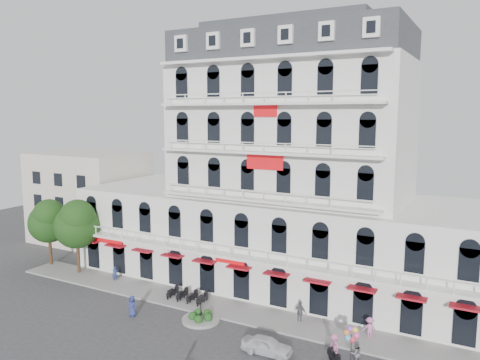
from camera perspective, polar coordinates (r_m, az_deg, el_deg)
sidewalk at (r=41.85m, az=1.15°, el=-16.00°), size 53.00×4.00×0.16m
main_building at (r=46.95m, az=6.22°, el=-0.78°), size 45.00×15.00×25.80m
flank_building_west at (r=66.35m, az=-17.86°, el=-1.99°), size 14.00×10.00×12.00m
traffic_island at (r=40.80m, az=-4.78°, el=-16.42°), size 3.20×3.20×1.60m
parked_scooter_row at (r=44.76m, az=-6.46°, el=-14.51°), size 4.40×1.80×1.10m
tree_west_outer at (r=56.99m, az=-22.29°, el=-4.49°), size 4.50×4.48×7.76m
tree_west_inner at (r=52.88m, az=-19.27°, el=-4.91°), size 4.76×4.76×8.25m
parked_car at (r=35.71m, az=3.31°, el=-19.48°), size 3.81×1.67×1.27m
rider_center at (r=34.80m, az=11.39°, el=-19.44°), size 1.25×1.36×2.21m
pedestrian_left at (r=42.30m, az=-13.00°, el=-14.74°), size 0.96×0.70×1.80m
pedestrian_mid at (r=40.26m, az=7.36°, el=-15.73°), size 1.17×0.63×1.90m
pedestrian_right at (r=38.84m, az=15.51°, el=-17.02°), size 1.29×1.06×1.74m
pedestrian_far at (r=50.63m, az=-14.98°, el=-11.04°), size 0.64×0.71×1.63m
balloon_vendor at (r=35.09m, az=13.75°, el=-19.09°), size 1.49×1.35×2.45m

